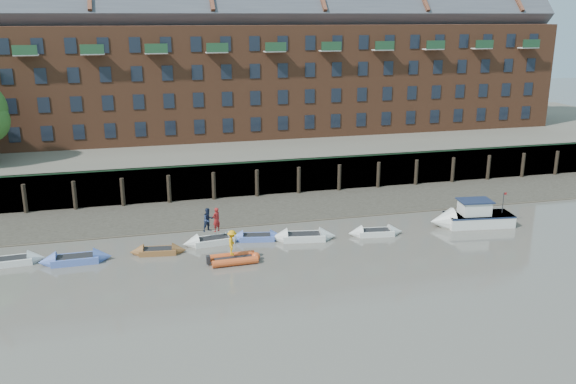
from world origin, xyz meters
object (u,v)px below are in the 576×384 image
object	(u,v)px
rib_tender	(236,259)
person_rower_b	(208,220)
rowboat_1	(75,259)
rowboat_0	(10,261)
rowboat_3	(213,240)
rowboat_5	(304,237)
person_rib_crew	(232,243)
person_rower_a	(216,220)
rowboat_4	(257,237)
rowboat_6	(375,232)
rowboat_2	(158,251)
motor_launch	(466,218)

from	to	relation	value
rib_tender	person_rower_b	size ratio (longest dim) A/B	1.94
rowboat_1	person_rower_b	world-z (taller)	person_rower_b
rowboat_0	rowboat_3	distance (m)	13.85
rowboat_5	person_rib_crew	world-z (taller)	person_rib_crew
rowboat_5	person_rower_a	world-z (taller)	person_rower_a
rowboat_3	rowboat_4	xyz separation A→B (m)	(3.27, -0.06, -0.02)
rowboat_4	person_rower_b	xyz separation A→B (m)	(-3.54, 0.33, 1.57)
rowboat_3	rowboat_6	world-z (taller)	rowboat_3
rowboat_2	person_rower_b	distance (m)	4.30
rowboat_3	rowboat_0	bearing A→B (deg)	174.71
rowboat_5	rib_tender	world-z (taller)	rowboat_5
rowboat_0	rowboat_6	size ratio (longest dim) A/B	1.04
rowboat_0	person_rower_b	bearing A→B (deg)	-0.56
person_rib_crew	person_rower_a	bearing A→B (deg)	21.99
rowboat_4	rowboat_6	distance (m)	9.11
person_rower_a	person_rib_crew	distance (m)	4.00
rib_tender	rowboat_3	bearing A→B (deg)	102.17
rowboat_1	rowboat_0	bearing A→B (deg)	168.71
rowboat_3	rowboat_2	bearing A→B (deg)	-172.81
rowboat_0	rib_tender	world-z (taller)	rowboat_0
rowboat_6	motor_launch	bearing A→B (deg)	8.65
rowboat_6	motor_launch	world-z (taller)	motor_launch
rowboat_0	person_rib_crew	distance (m)	15.09
rowboat_2	motor_launch	bearing A→B (deg)	6.91
rowboat_0	person_rower_a	distance (m)	14.24
rowboat_6	person_rib_crew	bearing A→B (deg)	-160.09
rowboat_2	motor_launch	xyz separation A→B (m)	(24.11, -0.07, 0.49)
rowboat_1	rowboat_5	size ratio (longest dim) A/B	0.95
rowboat_2	rowboat_5	size ratio (longest dim) A/B	0.80
rowboat_4	motor_launch	size ratio (longest dim) A/B	0.62
rowboat_1	rowboat_4	bearing A→B (deg)	4.61
rowboat_2	person_rower_a	world-z (taller)	person_rower_a
rowboat_0	person_rib_crew	bearing A→B (deg)	-16.78
rowboat_5	rowboat_6	size ratio (longest dim) A/B	1.16
rowboat_4	person_rower_a	xyz separation A→B (m)	(-2.98, 0.13, 1.60)
rowboat_3	rowboat_6	size ratio (longest dim) A/B	1.08
rowboat_2	rowboat_5	distance (m)	10.72
person_rower_b	person_rib_crew	xyz separation A→B (m)	(1.08, -4.15, -0.35)
rowboat_2	person_rower_a	xyz separation A→B (m)	(4.34, 1.12, 1.61)
rowboat_4	rowboat_5	distance (m)	3.51
rowboat_4	rowboat_6	xyz separation A→B (m)	(9.03, -1.24, 0.01)
rowboat_3	person_rib_crew	size ratio (longest dim) A/B	2.69
motor_launch	person_rower_a	distance (m)	19.84
rowboat_4	motor_launch	distance (m)	16.84
rowboat_5	person_rower_b	xyz separation A→B (m)	(-6.95, 1.20, 1.53)
rowboat_0	rowboat_1	bearing A→B (deg)	-14.26
motor_launch	person_rib_crew	bearing A→B (deg)	15.24
rowboat_5	rowboat_4	bearing A→B (deg)	174.71
motor_launch	rowboat_0	bearing A→B (deg)	6.03
rowboat_2	rib_tender	size ratio (longest dim) A/B	1.18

